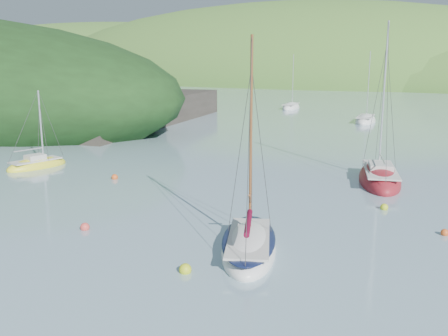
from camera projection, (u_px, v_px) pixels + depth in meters
The scene contains 8 objects.
ground at pixel (170, 248), 22.47m from camera, with size 700.00×700.00×0.00m, color #7797A5.
shoreline_hills at pixel (429, 83), 174.73m from camera, with size 690.00×135.00×56.00m.
daysailer_white at pixel (249, 246), 22.02m from camera, with size 4.77×6.93×10.01m.
sloop_red at pixel (379, 179), 34.36m from camera, with size 4.90×8.39×11.75m.
sailboat_yellow at pixel (37, 165), 39.00m from camera, with size 2.89×5.21×6.53m.
distant_sloop_a at pixel (365, 121), 66.60m from camera, with size 3.26×7.33×10.14m.
distant_sloop_c at pixel (291, 108), 84.73m from camera, with size 3.28×7.15×9.85m.
mooring_buoys at pixel (212, 219), 26.18m from camera, with size 22.08×13.01×0.51m.
Camera 1 is at (12.29, -17.41, 8.35)m, focal length 40.00 mm.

